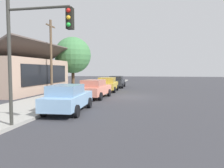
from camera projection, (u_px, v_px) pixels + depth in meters
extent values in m
plane|color=#38383D|center=(129.00, 97.00, 19.23)|extent=(120.00, 120.00, 0.00)
cube|color=#A3A099|center=(71.00, 94.00, 20.28)|extent=(60.00, 4.20, 0.16)
cube|color=#8CB7E0|center=(69.00, 100.00, 12.24)|extent=(4.59, 2.02, 0.70)
cube|color=#779CBE|center=(66.00, 90.00, 11.76)|extent=(2.25, 1.67, 0.56)
cylinder|color=black|center=(63.00, 102.00, 13.76)|extent=(0.67, 0.26, 0.66)
cylinder|color=black|center=(89.00, 103.00, 13.53)|extent=(0.67, 0.26, 0.66)
cylinder|color=black|center=(44.00, 110.00, 11.00)|extent=(0.67, 0.26, 0.66)
cylinder|color=black|center=(76.00, 111.00, 10.77)|extent=(0.67, 0.26, 0.66)
cube|color=#EA8C75|center=(95.00, 90.00, 18.31)|extent=(4.53, 2.00, 0.70)
cube|color=tan|center=(93.00, 83.00, 17.84)|extent=(2.21, 1.67, 0.56)
cylinder|color=black|center=(91.00, 92.00, 19.89)|extent=(0.67, 0.25, 0.66)
cylinder|color=black|center=(109.00, 93.00, 19.47)|extent=(0.67, 0.25, 0.66)
cylinder|color=black|center=(79.00, 96.00, 17.21)|extent=(0.67, 0.25, 0.66)
cylinder|color=black|center=(100.00, 96.00, 16.79)|extent=(0.67, 0.25, 0.66)
cube|color=gold|center=(108.00, 85.00, 23.82)|extent=(4.40, 2.07, 0.70)
cube|color=gold|center=(107.00, 80.00, 23.35)|extent=(2.15, 1.74, 0.56)
cylinder|color=black|center=(102.00, 87.00, 25.30)|extent=(0.67, 0.25, 0.66)
cylinder|color=black|center=(117.00, 88.00, 25.04)|extent=(0.67, 0.25, 0.66)
cylinder|color=black|center=(97.00, 90.00, 22.65)|extent=(0.67, 0.25, 0.66)
cylinder|color=black|center=(114.00, 90.00, 22.39)|extent=(0.67, 0.25, 0.66)
cube|color=#2D3035|center=(117.00, 83.00, 29.36)|extent=(4.91, 2.02, 0.70)
cube|color=#27292D|center=(116.00, 78.00, 28.84)|extent=(2.38, 1.71, 0.56)
cylinder|color=black|center=(112.00, 84.00, 31.00)|extent=(0.67, 0.24, 0.66)
cylinder|color=black|center=(125.00, 84.00, 30.72)|extent=(0.67, 0.24, 0.66)
cylinder|color=black|center=(108.00, 86.00, 28.04)|extent=(0.67, 0.24, 0.66)
cylinder|color=black|center=(122.00, 86.00, 27.76)|extent=(0.67, 0.24, 0.66)
cube|color=tan|center=(21.00, 76.00, 23.09)|extent=(11.40, 6.13, 3.56)
cube|color=black|center=(47.00, 74.00, 22.50)|extent=(9.12, 0.08, 1.99)
cube|color=#514742|center=(33.00, 52.00, 22.63)|extent=(12.00, 3.36, 1.89)
cube|color=#514742|center=(8.00, 52.00, 23.21)|extent=(12.00, 3.36, 1.89)
cylinder|color=brown|center=(73.00, 76.00, 30.26)|extent=(0.44, 0.44, 3.10)
sphere|color=#47844C|center=(73.00, 55.00, 30.06)|extent=(5.10, 5.10, 5.10)
cylinder|color=#383833|center=(10.00, 65.00, 8.58)|extent=(0.14, 0.14, 5.20)
cylinder|color=#383833|center=(38.00, 8.00, 8.19)|extent=(0.10, 2.60, 0.10)
cube|color=black|center=(70.00, 18.00, 7.98)|extent=(0.28, 0.24, 0.80)
sphere|color=red|center=(68.00, 10.00, 7.81)|extent=(0.16, 0.16, 0.16)
sphere|color=yellow|center=(68.00, 18.00, 7.83)|extent=(0.16, 0.16, 0.16)
sphere|color=green|center=(69.00, 25.00, 7.85)|extent=(0.16, 0.16, 0.16)
cylinder|color=brown|center=(51.00, 57.00, 21.84)|extent=(0.24, 0.24, 7.50)
cube|color=brown|center=(51.00, 26.00, 21.63)|extent=(1.80, 0.12, 0.12)
cylinder|color=red|center=(96.00, 88.00, 23.91)|extent=(0.22, 0.22, 0.55)
sphere|color=red|center=(96.00, 85.00, 23.88)|extent=(0.18, 0.18, 0.18)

